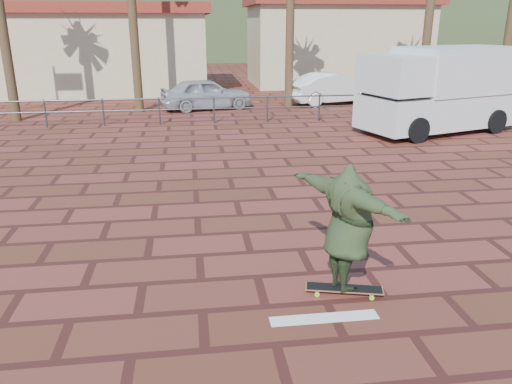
# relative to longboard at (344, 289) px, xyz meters

# --- Properties ---
(ground) EXTENTS (120.00, 120.00, 0.00)m
(ground) POSITION_rel_longboard_xyz_m (-1.12, 0.66, -0.09)
(ground) COLOR maroon
(ground) RESTS_ON ground
(paint_stripe) EXTENTS (1.40, 0.22, 0.01)m
(paint_stripe) POSITION_rel_longboard_xyz_m (-0.42, -0.54, -0.08)
(paint_stripe) COLOR white
(paint_stripe) RESTS_ON ground
(guardrail) EXTENTS (24.06, 0.06, 1.00)m
(guardrail) POSITION_rel_longboard_xyz_m (-1.12, 12.66, 0.59)
(guardrail) COLOR #47494F
(guardrail) RESTS_ON ground
(building_west) EXTENTS (12.60, 7.60, 4.50)m
(building_west) POSITION_rel_longboard_xyz_m (-7.12, 22.66, 2.19)
(building_west) COLOR beige
(building_west) RESTS_ON ground
(building_east) EXTENTS (10.60, 6.60, 5.00)m
(building_east) POSITION_rel_longboard_xyz_m (6.88, 24.66, 2.45)
(building_east) COLOR beige
(building_east) RESTS_ON ground
(hill_front) EXTENTS (70.00, 18.00, 6.00)m
(hill_front) POSITION_rel_longboard_xyz_m (-1.12, 50.66, 2.91)
(hill_front) COLOR #384C28
(hill_front) RESTS_ON ground
(longboard) EXTENTS (1.09, 0.49, 0.10)m
(longboard) POSITION_rel_longboard_xyz_m (0.00, 0.00, 0.00)
(longboard) COLOR olive
(longboard) RESTS_ON ground
(skateboarder) EXTENTS (1.39, 2.24, 1.78)m
(skateboarder) POSITION_rel_longboard_xyz_m (0.00, -0.00, 0.91)
(skateboarder) COLOR #2C3A1F
(skateboarder) RESTS_ON longboard
(campervan) EXTENTS (5.86, 3.80, 2.81)m
(campervan) POSITION_rel_longboard_xyz_m (6.43, 10.22, 1.39)
(campervan) COLOR silver
(campervan) RESTS_ON ground
(car_silver) EXTENTS (4.15, 2.38, 1.33)m
(car_silver) POSITION_rel_longboard_xyz_m (-1.29, 15.94, 0.58)
(car_silver) COLOR #A9AAB0
(car_silver) RESTS_ON ground
(car_white) EXTENTS (4.52, 2.55, 1.41)m
(car_white) POSITION_rel_longboard_xyz_m (4.57, 16.69, 0.62)
(car_white) COLOR white
(car_white) RESTS_ON ground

